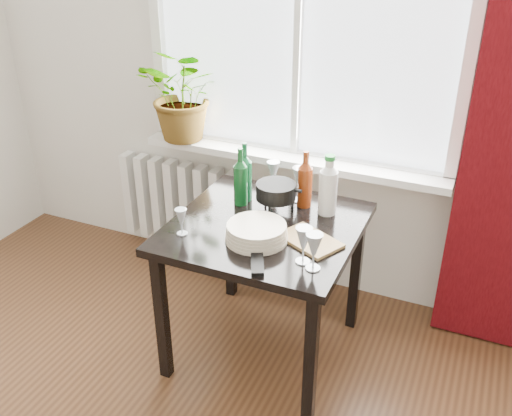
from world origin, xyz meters
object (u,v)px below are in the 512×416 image
at_px(bottle_amber, 305,178).
at_px(wineglass_far_right, 314,251).
at_px(potted_plant, 185,94).
at_px(wine_bottle_left, 241,176).
at_px(radiator, 180,203).
at_px(fondue_pot, 276,198).
at_px(tv_remote, 257,263).
at_px(table, 265,241).
at_px(wineglass_front_right, 303,245).
at_px(wineglass_front_left, 181,222).
at_px(cutting_board, 310,240).
at_px(wineglass_back_center, 300,184).
at_px(wineglass_back_left, 273,175).
at_px(plate_stack, 257,232).
at_px(cleaning_bottle, 328,184).
at_px(wine_bottle_right, 245,172).

bearing_deg(bottle_amber, wineglass_far_right, -66.87).
height_order(potted_plant, wine_bottle_left, potted_plant).
xyz_separation_m(radiator, wine_bottle_left, (0.66, -0.48, 0.51)).
xyz_separation_m(radiator, bottle_amber, (0.95, -0.38, 0.51)).
distance_m(fondue_pot, tv_remote, 0.48).
relative_size(table, wineglass_front_right, 5.11).
height_order(bottle_amber, wineglass_front_left, bottle_amber).
bearing_deg(cutting_board, wineglass_back_center, 116.58).
xyz_separation_m(wineglass_back_left, cutting_board, (0.35, -0.42, -0.07)).
bearing_deg(plate_stack, table, 97.61).
distance_m(wine_bottle_left, wineglass_back_left, 0.24).
xyz_separation_m(bottle_amber, wineglass_front_left, (-0.41, -0.48, -0.08)).
bearing_deg(cutting_board, fondue_pot, 140.42).
bearing_deg(wineglass_back_left, table, -73.40).
bearing_deg(wineglass_front_left, bottle_amber, 49.81).
relative_size(radiator, table, 0.94).
bearing_deg(table, wineglass_back_center, 78.26).
height_order(potted_plant, tv_remote, potted_plant).
height_order(fondue_pot, tv_remote, fondue_pot).
height_order(wineglass_back_center, wineglass_front_left, wineglass_back_center).
xyz_separation_m(wineglass_front_left, cutting_board, (0.55, 0.17, -0.06)).
xyz_separation_m(wineglass_far_right, cutting_board, (-0.08, 0.20, -0.08)).
height_order(wineglass_front_right, wineglass_back_center, wineglass_back_center).
xyz_separation_m(cleaning_bottle, wineglass_back_left, (-0.33, 0.14, -0.07)).
relative_size(table, wine_bottle_right, 2.80).
xyz_separation_m(radiator, cleaning_bottle, (1.08, -0.41, 0.51)).
distance_m(wineglass_back_center, cutting_board, 0.41).
relative_size(bottle_amber, wineglass_back_left, 1.85).
relative_size(bottle_amber, cleaning_bottle, 0.96).
height_order(wineglass_front_right, tv_remote, wineglass_front_right).
distance_m(cleaning_bottle, wineglass_back_left, 0.37).
height_order(table, wine_bottle_left, wine_bottle_left).
bearing_deg(wineglass_back_left, tv_remote, -73.02).
distance_m(wineglass_back_left, cutting_board, 0.55).
distance_m(wine_bottle_right, wineglass_front_left, 0.45).
distance_m(wineglass_front_right, wineglass_far_right, 0.06).
xyz_separation_m(bottle_amber, wineglass_back_center, (-0.04, 0.04, -0.05)).
height_order(wine_bottle_right, tv_remote, wine_bottle_right).
distance_m(radiator, wine_bottle_right, 0.94).
xyz_separation_m(table, tv_remote, (0.10, -0.32, 0.10)).
bearing_deg(wineglass_back_left, cutting_board, -50.69).
relative_size(wine_bottle_left, wineglass_back_left, 1.86).
xyz_separation_m(wine_bottle_right, wineglass_front_right, (0.46, -0.43, -0.07)).
height_order(cleaning_bottle, wineglass_front_right, cleaning_bottle).
distance_m(wine_bottle_left, plate_stack, 0.38).
height_order(wineglass_front_right, wineglass_back_left, wineglass_front_right).
bearing_deg(plate_stack, wineglass_back_center, 84.53).
relative_size(fondue_pot, cutting_board, 0.82).
bearing_deg(wineglass_back_center, fondue_pot, -111.87).
bearing_deg(tv_remote, wineglass_back_left, 82.24).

